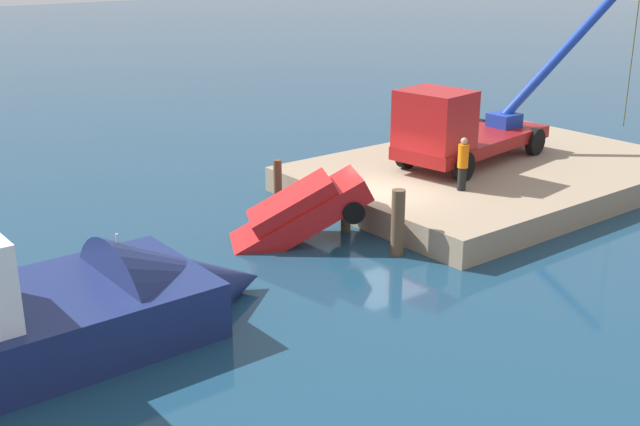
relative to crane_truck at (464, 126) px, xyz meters
The scene contains 9 objects.
ground 5.01m from the crane_truck, ahead, with size 200.00×200.00×0.00m, color navy.
dock 2.26m from the crane_truck, 154.90° to the left, with size 13.51×9.36×0.86m, color gray.
crane_truck is the anchor object (origin of this frame).
dock_worker 3.05m from the crane_truck, 42.34° to the left, with size 0.34×0.34×1.73m.
salvaged_car 8.00m from the crane_truck, ahead, with size 4.83×3.69×2.92m.
moored_yacht 16.61m from the crane_truck, ahead, with size 13.39×3.86×5.95m.
piling_near 6.87m from the crane_truck, 23.35° to the right, with size 0.28×0.28×1.52m, color brown.
piling_mid 6.37m from the crane_truck, ahead, with size 0.30×0.30×1.41m, color brown.
piling_far 7.14m from the crane_truck, 27.76° to the left, with size 0.38×0.38×1.93m, color brown.
Camera 1 is at (16.36, 17.79, 8.37)m, focal length 44.38 mm.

